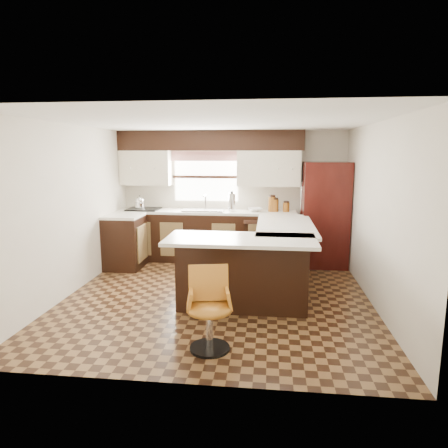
# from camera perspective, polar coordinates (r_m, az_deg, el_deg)

# --- Properties ---
(floor) EXTENTS (4.40, 4.40, 0.00)m
(floor) POSITION_cam_1_polar(r_m,az_deg,el_deg) (5.75, -0.94, -10.24)
(floor) COLOR #49301A
(floor) RESTS_ON ground
(ceiling) EXTENTS (4.40, 4.40, 0.00)m
(ceiling) POSITION_cam_1_polar(r_m,az_deg,el_deg) (5.40, -1.01, 14.37)
(ceiling) COLOR silver
(ceiling) RESTS_ON wall_back
(wall_back) EXTENTS (4.40, 0.00, 4.40)m
(wall_back) POSITION_cam_1_polar(r_m,az_deg,el_deg) (7.62, 1.20, 4.10)
(wall_back) COLOR beige
(wall_back) RESTS_ON floor
(wall_front) EXTENTS (4.40, 0.00, 4.40)m
(wall_front) POSITION_cam_1_polar(r_m,az_deg,el_deg) (3.32, -5.97, -3.88)
(wall_front) COLOR beige
(wall_front) RESTS_ON floor
(wall_left) EXTENTS (0.00, 4.40, 4.40)m
(wall_left) POSITION_cam_1_polar(r_m,az_deg,el_deg) (6.09, -20.99, 1.90)
(wall_left) COLOR beige
(wall_left) RESTS_ON floor
(wall_right) EXTENTS (0.00, 4.40, 4.40)m
(wall_right) POSITION_cam_1_polar(r_m,az_deg,el_deg) (5.58, 20.95, 1.21)
(wall_right) COLOR beige
(wall_right) RESTS_ON floor
(base_cab_back) EXTENTS (3.30, 0.60, 0.90)m
(base_cab_back) POSITION_cam_1_polar(r_m,az_deg,el_deg) (7.49, -2.47, -1.82)
(base_cab_back) COLOR black
(base_cab_back) RESTS_ON floor
(base_cab_left) EXTENTS (0.60, 0.70, 0.90)m
(base_cab_left) POSITION_cam_1_polar(r_m,az_deg,el_deg) (7.22, -13.94, -2.57)
(base_cab_left) COLOR black
(base_cab_left) RESTS_ON floor
(counter_back) EXTENTS (3.30, 0.60, 0.04)m
(counter_back) POSITION_cam_1_polar(r_m,az_deg,el_deg) (7.41, -2.49, 1.76)
(counter_back) COLOR silver
(counter_back) RESTS_ON base_cab_back
(counter_left) EXTENTS (0.60, 0.70, 0.04)m
(counter_left) POSITION_cam_1_polar(r_m,az_deg,el_deg) (7.13, -14.10, 1.13)
(counter_left) COLOR silver
(counter_left) RESTS_ON base_cab_left
(soffit) EXTENTS (3.40, 0.35, 0.36)m
(soffit) POSITION_cam_1_polar(r_m,az_deg,el_deg) (7.45, -2.03, 11.82)
(soffit) COLOR black
(soffit) RESTS_ON wall_back
(upper_cab_left) EXTENTS (0.94, 0.35, 0.64)m
(upper_cab_left) POSITION_cam_1_polar(r_m,az_deg,el_deg) (7.73, -11.07, 7.87)
(upper_cab_left) COLOR beige
(upper_cab_left) RESTS_ON wall_back
(upper_cab_right) EXTENTS (1.14, 0.35, 0.64)m
(upper_cab_right) POSITION_cam_1_polar(r_m,az_deg,el_deg) (7.37, 6.41, 7.89)
(upper_cab_right) COLOR beige
(upper_cab_right) RESTS_ON wall_back
(window_pane) EXTENTS (1.20, 0.02, 0.90)m
(window_pane) POSITION_cam_1_polar(r_m,az_deg,el_deg) (7.63, -2.57, 6.74)
(window_pane) COLOR white
(window_pane) RESTS_ON wall_back
(valance) EXTENTS (1.30, 0.06, 0.18)m
(valance) POSITION_cam_1_polar(r_m,az_deg,el_deg) (7.58, -2.64, 9.67)
(valance) COLOR #D19B93
(valance) RESTS_ON wall_back
(sink) EXTENTS (0.75, 0.45, 0.03)m
(sink) POSITION_cam_1_polar(r_m,az_deg,el_deg) (7.39, -2.90, 2.03)
(sink) COLOR #B2B2B7
(sink) RESTS_ON counter_back
(dishwasher) EXTENTS (0.58, 0.03, 0.78)m
(dishwasher) POSITION_cam_1_polar(r_m,az_deg,el_deg) (7.13, 5.14, -2.63)
(dishwasher) COLOR black
(dishwasher) RESTS_ON floor
(cooktop) EXTENTS (0.58, 0.50, 0.02)m
(cooktop) POSITION_cam_1_polar(r_m,az_deg,el_deg) (7.67, -11.42, 2.11)
(cooktop) COLOR black
(cooktop) RESTS_ON counter_back
(peninsula_long) EXTENTS (0.60, 1.95, 0.90)m
(peninsula_long) POSITION_cam_1_polar(r_m,az_deg,el_deg) (6.17, 8.17, -4.53)
(peninsula_long) COLOR black
(peninsula_long) RESTS_ON floor
(peninsula_return) EXTENTS (1.65, 0.60, 0.90)m
(peninsula_return) POSITION_cam_1_polar(r_m,az_deg,el_deg) (5.24, 2.65, -7.10)
(peninsula_return) COLOR black
(peninsula_return) RESTS_ON floor
(counter_pen_long) EXTENTS (0.84, 1.95, 0.04)m
(counter_pen_long) POSITION_cam_1_polar(r_m,az_deg,el_deg) (6.07, 8.75, -0.22)
(counter_pen_long) COLOR silver
(counter_pen_long) RESTS_ON peninsula_long
(counter_pen_return) EXTENTS (1.89, 0.84, 0.04)m
(counter_pen_return) POSITION_cam_1_polar(r_m,az_deg,el_deg) (5.03, 2.39, -2.25)
(counter_pen_return) COLOR silver
(counter_pen_return) RESTS_ON peninsula_return
(refrigerator) EXTENTS (0.79, 0.76, 1.85)m
(refrigerator) POSITION_cam_1_polar(r_m,az_deg,el_deg) (7.32, 14.16, 1.36)
(refrigerator) COLOR #330B08
(refrigerator) RESTS_ON floor
(bar_chair) EXTENTS (0.54, 0.54, 0.85)m
(bar_chair) POSITION_cam_1_polar(r_m,az_deg,el_deg) (4.14, -2.09, -12.21)
(bar_chair) COLOR #B36C1E
(bar_chair) RESTS_ON floor
(kettle) EXTENTS (0.18, 0.18, 0.24)m
(kettle) POSITION_cam_1_polar(r_m,az_deg,el_deg) (7.67, -11.93, 3.11)
(kettle) COLOR silver
(kettle) RESTS_ON cooktop
(percolator) EXTENTS (0.13, 0.13, 0.33)m
(percolator) POSITION_cam_1_polar(r_m,az_deg,el_deg) (7.33, 1.11, 3.15)
(percolator) COLOR silver
(percolator) RESTS_ON counter_back
(mixing_bowl) EXTENTS (0.33, 0.33, 0.06)m
(mixing_bowl) POSITION_cam_1_polar(r_m,az_deg,el_deg) (7.32, 4.39, 2.06)
(mixing_bowl) COLOR white
(mixing_bowl) RESTS_ON counter_back
(canister_large) EXTENTS (0.13, 0.13, 0.27)m
(canister_large) POSITION_cam_1_polar(r_m,az_deg,el_deg) (7.32, 6.86, 2.84)
(canister_large) COLOR brown
(canister_large) RESTS_ON counter_back
(canister_med) EXTENTS (0.14, 0.14, 0.22)m
(canister_med) POSITION_cam_1_polar(r_m,az_deg,el_deg) (7.32, 7.24, 2.64)
(canister_med) COLOR brown
(canister_med) RESTS_ON counter_back
(canister_small) EXTENTS (0.12, 0.12, 0.16)m
(canister_small) POSITION_cam_1_polar(r_m,az_deg,el_deg) (7.33, 8.87, 2.38)
(canister_small) COLOR brown
(canister_small) RESTS_ON counter_back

